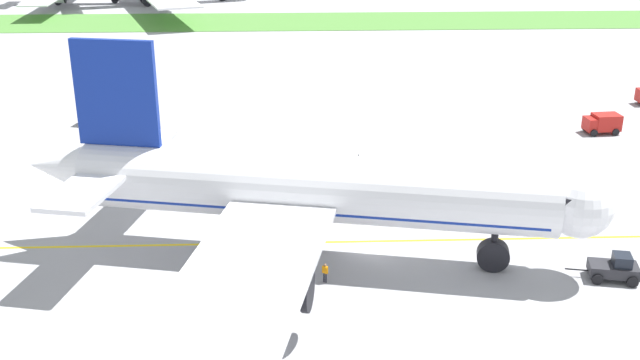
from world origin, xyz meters
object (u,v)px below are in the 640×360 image
service_truck_catering_van (103,115)px  service_truck_fuel_bowser (602,123)px  pushback_tug (615,268)px  airliner_foreground (306,189)px  ground_crew_wingwalker_port (325,271)px

service_truck_catering_van → service_truck_fuel_bowser: bearing=-5.3°
service_truck_fuel_bowser → pushback_tug: bearing=-110.0°
airliner_foreground → ground_crew_wingwalker_port: (1.40, -4.78, -5.10)m
ground_crew_wingwalker_port → service_truck_catering_van: bearing=122.1°
service_truck_catering_van → pushback_tug: bearing=-41.0°
ground_crew_wingwalker_port → service_truck_fuel_bowser: 52.34m
pushback_tug → service_truck_fuel_bowser: bearing=70.0°
service_truck_fuel_bowser → airliner_foreground: bearing=-139.8°
ground_crew_wingwalker_port → service_truck_fuel_bowser: service_truck_fuel_bowser is taller
airliner_foreground → service_truck_catering_van: bearing=123.8°
ground_crew_wingwalker_port → service_truck_catering_van: 50.89m
ground_crew_wingwalker_port → service_truck_catering_van: (-27.03, 43.12, 0.40)m
service_truck_fuel_bowser → service_truck_catering_van: size_ratio=0.69×
pushback_tug → ground_crew_wingwalker_port: size_ratio=3.46×
ground_crew_wingwalker_port → pushback_tug: bearing=-1.1°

